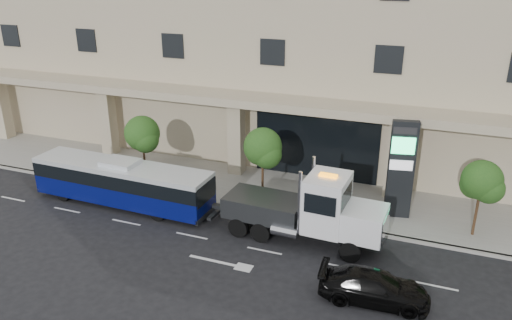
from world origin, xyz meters
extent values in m
plane|color=black|center=(0.00, 0.00, 0.00)|extent=(120.00, 120.00, 0.00)
cube|color=gray|center=(0.00, 5.00, 0.07)|extent=(120.00, 6.00, 0.15)
cube|color=gray|center=(0.00, 2.00, 0.07)|extent=(120.00, 0.30, 0.15)
cube|color=tan|center=(0.00, 15.50, 10.00)|extent=(60.00, 15.00, 20.00)
cube|color=tan|center=(0.00, 6.80, 5.20)|extent=(60.00, 2.80, 0.50)
cube|color=black|center=(0.00, 7.97, 2.15)|extent=(8.00, 0.12, 4.00)
cube|color=tan|center=(-25.00, 6.80, 2.60)|extent=(0.90, 0.90, 4.90)
cube|color=tan|center=(-15.00, 6.80, 2.60)|extent=(0.90, 0.90, 4.90)
cube|color=tan|center=(-5.00, 6.80, 2.60)|extent=(0.90, 0.90, 4.90)
cube|color=tan|center=(5.00, 6.80, 2.60)|extent=(0.90, 0.90, 4.90)
cylinder|color=#422B19|center=(-10.00, 3.60, 1.55)|extent=(0.14, 0.14, 2.80)
sphere|color=#134217|center=(-10.00, 3.60, 3.27)|extent=(2.20, 2.20, 2.20)
sphere|color=#134217|center=(-9.65, 3.40, 2.95)|extent=(1.65, 1.65, 1.65)
sphere|color=#134217|center=(-10.30, 3.80, 2.87)|extent=(1.54, 1.54, 1.54)
cylinder|color=#422B19|center=(-2.00, 3.60, 1.62)|extent=(0.14, 0.14, 2.94)
sphere|color=#134217|center=(-2.00, 3.60, 3.43)|extent=(2.20, 2.20, 2.20)
sphere|color=#134217|center=(-1.65, 3.40, 3.09)|extent=(1.65, 1.65, 1.65)
sphere|color=#134217|center=(-2.30, 3.80, 3.01)|extent=(1.54, 1.54, 1.54)
cylinder|color=#422B19|center=(9.50, 3.60, 1.51)|extent=(0.14, 0.14, 2.73)
sphere|color=#134217|center=(9.50, 3.60, 3.19)|extent=(2.00, 2.00, 2.00)
sphere|color=#134217|center=(9.85, 3.40, 2.88)|extent=(1.50, 1.50, 1.50)
sphere|color=#134217|center=(9.20, 3.80, 2.80)|extent=(1.40, 1.40, 1.40)
cylinder|color=black|center=(-13.02, -0.55, 0.45)|extent=(0.91, 0.29, 0.91)
cylinder|color=black|center=(-12.98, 1.36, 0.45)|extent=(0.91, 0.29, 0.91)
cylinder|color=black|center=(-6.51, -0.68, 0.45)|extent=(0.91, 0.29, 0.91)
cylinder|color=black|center=(-6.47, 1.22, 0.45)|extent=(0.91, 0.29, 0.91)
cube|color=#070D55|center=(-9.38, 0.33, 0.86)|extent=(10.91, 2.49, 1.09)
cube|color=black|center=(-9.38, 0.33, 1.81)|extent=(10.91, 2.52, 0.81)
cube|color=silver|center=(-9.38, 0.33, 2.35)|extent=(10.91, 2.49, 0.27)
cube|color=silver|center=(-9.38, 0.33, 2.63)|extent=(2.02, 1.49, 0.27)
cube|color=#2D3033|center=(-14.76, 0.44, 0.41)|extent=(0.19, 2.27, 0.27)
cube|color=#2D3033|center=(-4.00, 0.22, 0.41)|extent=(0.19, 2.27, 0.27)
cube|color=#2D3033|center=(1.41, 0.20, 0.76)|extent=(8.11, 1.30, 0.38)
cube|color=white|center=(4.49, 0.06, 1.66)|extent=(1.99, 2.27, 1.43)
cube|color=silver|center=(5.44, 0.02, 1.66)|extent=(0.16, 1.90, 1.14)
cube|color=white|center=(2.59, 0.15, 2.33)|extent=(2.00, 2.46, 2.76)
cube|color=black|center=(3.49, 0.11, 2.76)|extent=(0.19, 2.09, 1.14)
cylinder|color=silver|center=(1.50, -0.85, 2.57)|extent=(0.18, 0.18, 3.23)
cylinder|color=silver|center=(1.59, 1.24, 2.57)|extent=(0.18, 0.18, 3.23)
cube|color=#2D3033|center=(-0.64, 0.29, 1.47)|extent=(4.09, 2.45, 1.05)
cube|color=#2D3033|center=(-2.91, 0.38, 0.90)|extent=(1.53, 0.33, 0.21)
cube|color=#2D3033|center=(-3.48, 0.41, 0.52)|extent=(0.31, 1.72, 0.17)
cube|color=orange|center=(2.59, 0.15, 3.75)|extent=(0.87, 0.37, 0.13)
cylinder|color=black|center=(4.07, -0.92, 0.52)|extent=(1.06, 0.35, 1.05)
cylinder|color=black|center=(4.15, 1.08, 0.52)|extent=(1.06, 0.35, 1.05)
cylinder|color=black|center=(-0.49, -0.72, 0.52)|extent=(1.06, 0.35, 1.05)
cylinder|color=black|center=(-0.40, 1.28, 0.52)|extent=(1.06, 0.35, 1.05)
cylinder|color=black|center=(-1.72, -0.67, 0.52)|extent=(1.06, 0.35, 1.05)
cylinder|color=black|center=(-1.64, 1.33, 0.52)|extent=(1.06, 0.35, 1.05)
imported|color=black|center=(5.55, -3.47, 0.66)|extent=(4.69, 2.23, 1.32)
cube|color=black|center=(5.59, 4.30, 2.87)|extent=(1.42, 0.71, 5.45)
cube|color=#24DC7F|center=(5.59, 4.05, 4.33)|extent=(1.17, 0.29, 0.91)
cube|color=silver|center=(5.59, 4.05, 3.24)|extent=(1.17, 0.29, 0.54)
cube|color=#262628|center=(5.59, 4.05, 5.14)|extent=(1.17, 0.29, 0.36)
camera|label=1|loc=(7.18, -21.28, 13.12)|focal=35.00mm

